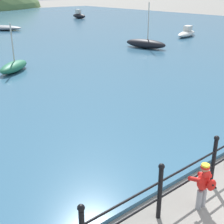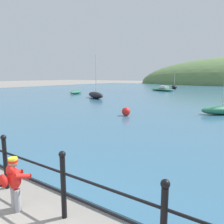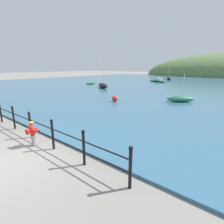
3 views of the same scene
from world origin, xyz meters
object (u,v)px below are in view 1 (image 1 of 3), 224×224
child_in_coat (204,182)px  boat_red_dinghy (146,43)px  boat_twin_mast (0,27)px  boat_green_fishing (79,15)px  boat_far_right (187,33)px  boat_white_sailboat (14,66)px

child_in_coat → boat_red_dinghy: boat_red_dinghy is taller
child_in_coat → boat_twin_mast: boat_twin_mast is taller
boat_green_fishing → boat_twin_mast: bearing=-157.6°
boat_far_right → child_in_coat: bearing=-141.8°
child_in_coat → boat_white_sailboat: boat_white_sailboat is taller
boat_white_sailboat → boat_green_fishing: (19.63, 22.68, 0.12)m
child_in_coat → boat_white_sailboat: bearing=82.9°
boat_green_fishing → boat_far_right: bearing=-97.3°
boat_twin_mast → boat_green_fishing: size_ratio=2.11×
boat_far_right → boat_twin_mast: bearing=126.2°
boat_red_dinghy → boat_green_fishing: (9.53, 22.32, 0.07)m
boat_white_sailboat → boat_twin_mast: (5.96, 17.03, -0.00)m
boat_green_fishing → boat_far_right: 20.86m
boat_red_dinghy → child_in_coat: bearing=-132.0°
boat_twin_mast → boat_green_fishing: boat_twin_mast is taller
boat_twin_mast → boat_red_dinghy: boat_twin_mast is taller
child_in_coat → boat_red_dinghy: (11.68, 12.95, -0.18)m
boat_white_sailboat → boat_far_right: size_ratio=0.70×
boat_green_fishing → child_in_coat: bearing=-121.0°
boat_twin_mast → boat_far_right: 18.65m
boat_white_sailboat → boat_red_dinghy: size_ratio=0.74×
boat_white_sailboat → boat_twin_mast: size_ratio=0.43×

